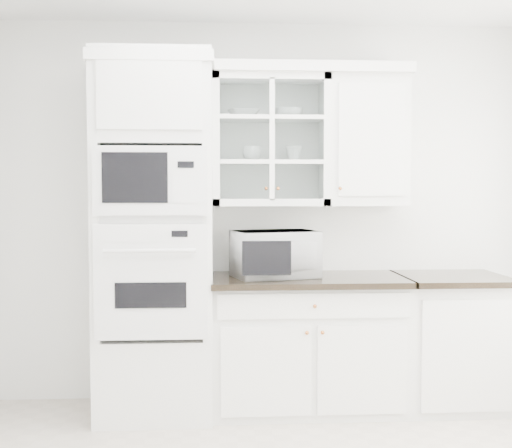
{
  "coord_description": "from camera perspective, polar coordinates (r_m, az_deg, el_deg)",
  "views": [
    {
      "loc": [
        -0.34,
        -2.88,
        1.51
      ],
      "look_at": [
        -0.1,
        1.05,
        1.3
      ],
      "focal_mm": 45.0,
      "sensor_mm": 36.0,
      "label": 1
    }
  ],
  "objects": [
    {
      "name": "room_shell",
      "position": [
        3.34,
        2.37,
        7.67
      ],
      "size": [
        4.0,
        3.5,
        2.7
      ],
      "color": "white",
      "rests_on": "ground"
    },
    {
      "name": "oven_column",
      "position": [
        4.33,
        -8.91,
        -1.09
      ],
      "size": [
        0.76,
        0.68,
        2.4
      ],
      "color": "white",
      "rests_on": "ground"
    },
    {
      "name": "base_cabinet_run",
      "position": [
        4.5,
        4.6,
        -10.42
      ],
      "size": [
        1.32,
        0.67,
        0.92
      ],
      "color": "white",
      "rests_on": "ground"
    },
    {
      "name": "extra_base_cabinet",
      "position": [
        4.74,
        16.84,
        -9.84
      ],
      "size": [
        0.72,
        0.67,
        0.92
      ],
      "color": "white",
      "rests_on": "ground"
    },
    {
      "name": "upper_cabinet_glass",
      "position": [
        4.5,
        1.25,
        7.38
      ],
      "size": [
        0.8,
        0.33,
        0.9
      ],
      "color": "white",
      "rests_on": "room_shell"
    },
    {
      "name": "upper_cabinet_solid",
      "position": [
        4.6,
        9.73,
        7.24
      ],
      "size": [
        0.55,
        0.33,
        0.9
      ],
      "primitive_type": "cube",
      "color": "white",
      "rests_on": "room_shell"
    },
    {
      "name": "crown_molding",
      "position": [
        4.53,
        -0.08,
        13.55
      ],
      "size": [
        2.14,
        0.38,
        0.07
      ],
      "primitive_type": "cube",
      "color": "white",
      "rests_on": "room_shell"
    },
    {
      "name": "countertop_microwave",
      "position": [
        4.36,
        1.63,
        -2.65
      ],
      "size": [
        0.64,
        0.57,
        0.31
      ],
      "primitive_type": "imported",
      "rotation": [
        0.0,
        0.0,
        3.4
      ],
      "color": "white",
      "rests_on": "base_cabinet_run"
    },
    {
      "name": "bowl_a",
      "position": [
        4.49,
        -1.11,
        9.79
      ],
      "size": [
        0.25,
        0.25,
        0.05
      ],
      "primitive_type": "imported",
      "rotation": [
        0.0,
        0.0,
        0.14
      ],
      "color": "white",
      "rests_on": "upper_cabinet_glass"
    },
    {
      "name": "bowl_b",
      "position": [
        4.53,
        2.88,
        9.8
      ],
      "size": [
        0.24,
        0.24,
        0.06
      ],
      "primitive_type": "imported",
      "rotation": [
        0.0,
        0.0,
        0.16
      ],
      "color": "white",
      "rests_on": "upper_cabinet_glass"
    },
    {
      "name": "cup_a",
      "position": [
        4.47,
        -0.33,
        6.27
      ],
      "size": [
        0.16,
        0.16,
        0.1
      ],
      "primitive_type": "imported",
      "rotation": [
        0.0,
        0.0,
        -0.3
      ],
      "color": "white",
      "rests_on": "upper_cabinet_glass"
    },
    {
      "name": "cup_b",
      "position": [
        4.5,
        3.37,
        6.27
      ],
      "size": [
        0.12,
        0.12,
        0.11
      ],
      "primitive_type": "imported",
      "rotation": [
        0.0,
        0.0,
        -0.09
      ],
      "color": "white",
      "rests_on": "upper_cabinet_glass"
    }
  ]
}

